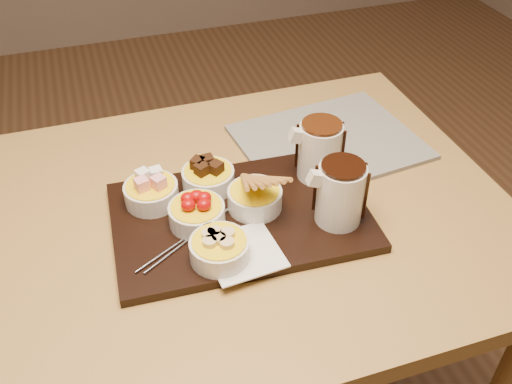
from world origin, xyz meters
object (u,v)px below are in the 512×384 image
object	(u,v)px
serving_board	(240,217)
pitcher_dark_chocolate	(340,194)
bowl_strawberries	(197,215)
newspaper	(329,142)
pitcher_milk_chocolate	(320,151)
dining_table	(195,255)

from	to	relation	value
serving_board	pitcher_dark_chocolate	size ratio (longest dim) A/B	4.04
bowl_strawberries	pitcher_dark_chocolate	bearing A→B (deg)	-15.55
serving_board	newspaper	size ratio (longest dim) A/B	1.25
pitcher_milk_chocolate	newspaper	bearing A→B (deg)	59.62
bowl_strawberries	newspaper	xyz separation A→B (m)	(0.33, 0.18, -0.03)
bowl_strawberries	pitcher_dark_chocolate	distance (m)	0.25
serving_board	bowl_strawberries	bearing A→B (deg)	-176.42
pitcher_dark_chocolate	bowl_strawberries	bearing A→B (deg)	167.35
newspaper	pitcher_milk_chocolate	bearing A→B (deg)	-129.60
pitcher_dark_chocolate	pitcher_milk_chocolate	size ratio (longest dim) A/B	1.00
dining_table	pitcher_dark_chocolate	bearing A→B (deg)	-22.89
dining_table	bowl_strawberries	xyz separation A→B (m)	(0.00, -0.04, 0.14)
bowl_strawberries	pitcher_milk_chocolate	world-z (taller)	pitcher_milk_chocolate
dining_table	bowl_strawberries	size ratio (longest dim) A/B	12.00
serving_board	bowl_strawberries	distance (m)	0.08
pitcher_milk_chocolate	pitcher_dark_chocolate	bearing A→B (deg)	-94.40
dining_table	newspaper	world-z (taller)	newspaper
pitcher_dark_chocolate	newspaper	distance (m)	0.27
dining_table	serving_board	size ratio (longest dim) A/B	2.61
serving_board	newspaper	distance (m)	0.31
pitcher_dark_chocolate	newspaper	xyz separation A→B (m)	(0.09, 0.24, -0.07)
bowl_strawberries	newspaper	distance (m)	0.38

